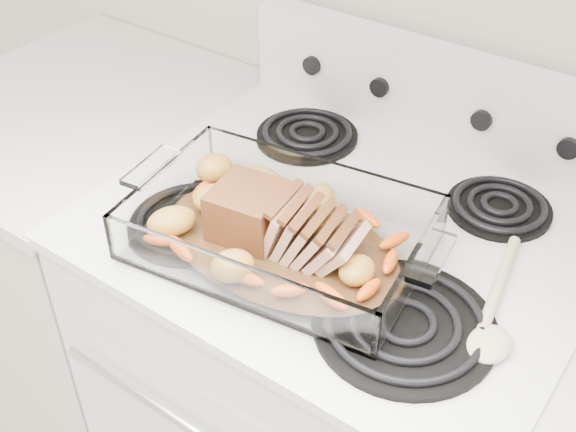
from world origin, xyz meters
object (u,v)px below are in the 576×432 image
Objects in this scene: electric_range at (337,394)px; pork_roast at (273,220)px; counter_left at (107,268)px; baking_dish at (280,237)px.

electric_range is 0.53m from pork_roast.
pork_roast is (0.61, -0.13, 0.52)m from counter_left.
electric_range is 0.50m from baking_dish.
electric_range is 0.67m from counter_left.
counter_left is 2.19× the size of baking_dish.
electric_range is 2.63× the size of baking_dish.
electric_range is at bearing 65.69° from baking_dish.
counter_left is at bearing 159.95° from baking_dish.
counter_left is 4.02× the size of pork_roast.
baking_dish is 1.83× the size of pork_roast.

